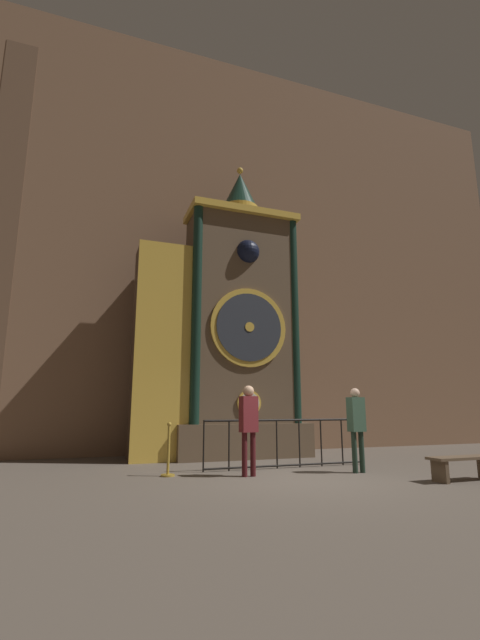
# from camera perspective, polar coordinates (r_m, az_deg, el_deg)

# --- Properties ---
(ground_plane) EXTENTS (28.00, 28.00, 0.00)m
(ground_plane) POSITION_cam_1_polar(r_m,az_deg,el_deg) (8.68, 8.72, -20.35)
(ground_plane) COLOR brown
(cathedral_back_wall) EXTENTS (24.00, 0.32, 13.91)m
(cathedral_back_wall) POSITION_cam_1_polar(r_m,az_deg,el_deg) (14.81, -2.85, 10.62)
(cathedral_back_wall) COLOR #846047
(cathedral_back_wall) RESTS_ON ground_plane
(clock_tower) EXTENTS (4.99, 1.80, 8.87)m
(clock_tower) POSITION_cam_1_polar(r_m,az_deg,el_deg) (12.42, -2.18, -1.18)
(clock_tower) COLOR brown
(clock_tower) RESTS_ON ground_plane
(railing_fence) EXTENTS (4.05, 0.05, 1.08)m
(railing_fence) POSITION_cam_1_polar(r_m,az_deg,el_deg) (10.26, 6.44, -15.69)
(railing_fence) COLOR black
(railing_fence) RESTS_ON ground_plane
(visitor_near) EXTENTS (0.36, 0.25, 1.79)m
(visitor_near) POSITION_cam_1_polar(r_m,az_deg,el_deg) (8.92, 1.16, -13.22)
(visitor_near) COLOR #461518
(visitor_near) RESTS_ON ground_plane
(visitor_far) EXTENTS (0.36, 0.25, 1.76)m
(visitor_far) POSITION_cam_1_polar(r_m,az_deg,el_deg) (9.74, 15.26, -12.88)
(visitor_far) COLOR #213427
(visitor_far) RESTS_ON ground_plane
(stanchion_post) EXTENTS (0.28, 0.28, 1.05)m
(stanchion_post) POSITION_cam_1_polar(r_m,az_deg,el_deg) (9.13, -9.55, -17.72)
(stanchion_post) COLOR #B28E33
(stanchion_post) RESTS_ON ground_plane
(visitor_bench) EXTENTS (1.42, 0.40, 0.44)m
(visitor_bench) POSITION_cam_1_polar(r_m,az_deg,el_deg) (9.44, 27.61, -16.55)
(visitor_bench) COLOR brown
(visitor_bench) RESTS_ON ground_plane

